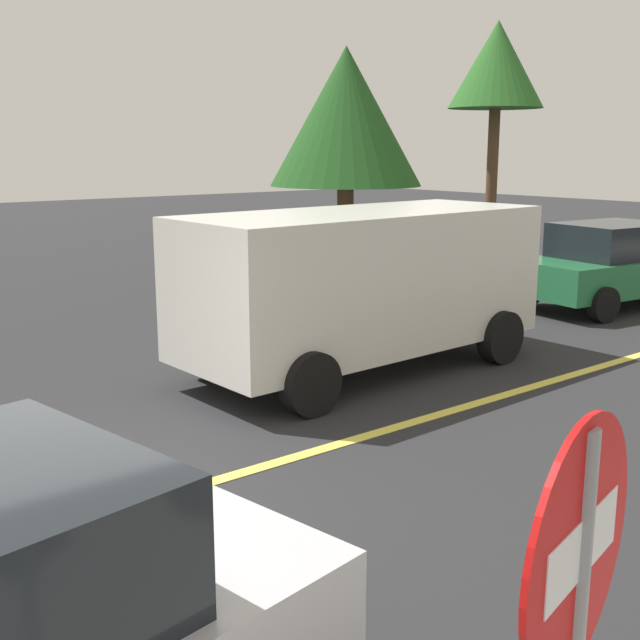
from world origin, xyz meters
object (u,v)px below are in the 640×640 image
object	(u,v)px
tree_left_verge	(346,118)
tree_right_verge	(497,68)
white_van	(362,280)
car_green_approaching	(617,265)

from	to	relation	value
tree_left_verge	tree_right_verge	xyz separation A→B (m)	(4.77, 0.28, 1.22)
white_van	car_green_approaching	world-z (taller)	white_van
white_van	tree_left_verge	distance (m)	5.71
car_green_approaching	white_van	bearing A→B (deg)	-176.95
tree_left_verge	tree_right_verge	bearing A→B (deg)	3.33
car_green_approaching	tree_right_verge	xyz separation A→B (m)	(1.07, 4.03, 3.99)
white_van	car_green_approaching	distance (m)	6.93
white_van	tree_left_verge	size ratio (longest dim) A/B	1.07
white_van	tree_right_verge	size ratio (longest dim) A/B	0.90
white_van	tree_left_verge	world-z (taller)	tree_left_verge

